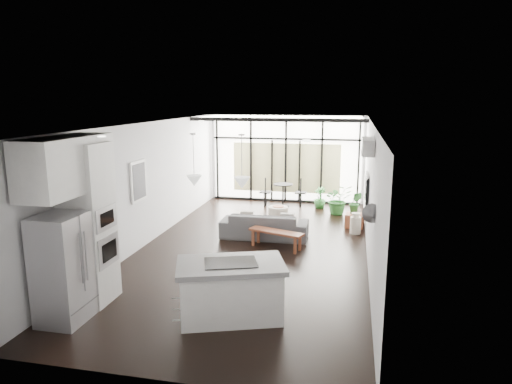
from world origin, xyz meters
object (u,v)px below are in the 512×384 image
at_px(island, 231,290).
at_px(tv, 367,188).
at_px(milk_can, 356,223).
at_px(console_bench, 276,239).
at_px(pouf, 278,215).
at_px(fridge, 64,268).
at_px(sofa, 264,221).

distance_m(island, tv, 4.82).
height_order(milk_can, tv, tv).
bearing_deg(milk_can, console_bench, -138.71).
relative_size(console_bench, pouf, 2.35).
relative_size(island, pouf, 3.01).
distance_m(island, fridge, 2.54).
xyz_separation_m(fridge, milk_can, (4.32, 5.55, -0.57)).
height_order(pouf, tv, tv).
height_order(sofa, console_bench, sofa).
bearing_deg(console_bench, tv, 42.87).
height_order(island, pouf, island).
xyz_separation_m(sofa, pouf, (0.10, 1.43, -0.19)).
bearing_deg(pouf, sofa, -94.12).
height_order(sofa, milk_can, sofa).
relative_size(fridge, pouf, 3.08).
bearing_deg(island, milk_can, 49.90).
distance_m(console_bench, pouf, 2.20).
distance_m(island, milk_can, 5.30).
distance_m(fridge, milk_can, 7.05).
xyz_separation_m(pouf, milk_can, (2.06, -0.63, 0.05)).
distance_m(fridge, tv, 6.65).
xyz_separation_m(fridge, pouf, (2.26, 6.18, -0.62)).
bearing_deg(console_bench, milk_can, 60.89).
bearing_deg(console_bench, fridge, -103.07).
bearing_deg(sofa, console_bench, 117.89).
xyz_separation_m(island, milk_can, (1.88, 4.95, -0.18)).
bearing_deg(pouf, island, -88.14).
bearing_deg(sofa, milk_can, -160.92).
distance_m(island, pouf, 5.59).
relative_size(sofa, pouf, 3.88).
relative_size(island, tv, 1.48).
relative_size(fridge, sofa, 0.79).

